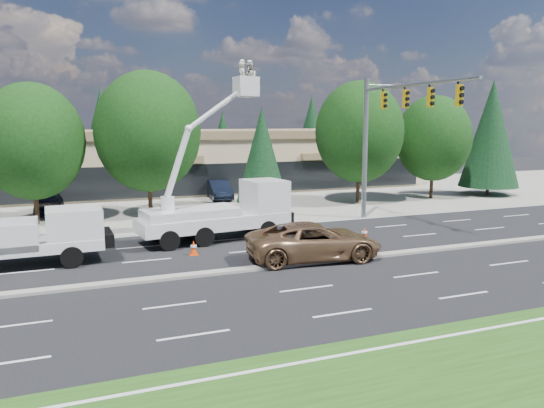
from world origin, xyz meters
name	(u,v)px	position (x,y,z in m)	size (l,w,h in m)	color
ground	(275,267)	(0.00, 0.00, 0.00)	(140.00, 140.00, 0.00)	black
concrete_apron	(180,203)	(0.00, 20.00, 0.01)	(140.00, 22.00, 0.01)	gray
road_median	(275,266)	(0.00, 0.00, 0.06)	(120.00, 0.55, 0.12)	gray
strip_mall	(157,159)	(0.00, 29.97, 2.83)	(50.40, 15.40, 5.50)	tan
tree_front_c	(32,142)	(-10.00, 15.00, 5.07)	(6.25, 6.25, 8.67)	#332114
tree_front_d	(148,132)	(-3.00, 15.00, 5.62)	(6.92, 6.92, 9.61)	#332114
tree_front_e	(262,155)	(5.00, 15.00, 3.93)	(3.71, 3.71, 7.32)	#332114
tree_front_f	(359,132)	(13.00, 15.00, 5.51)	(6.78, 6.78, 9.41)	#332114
tree_front_g	(434,138)	(20.00, 15.00, 4.94)	(6.08, 6.08, 8.44)	#332114
tree_front_h	(491,134)	(26.00, 15.00, 5.28)	(4.99, 4.99, 9.84)	#332114
tree_back_b	(102,130)	(-4.00, 42.00, 5.44)	(5.14, 5.14, 10.13)	#332114
tree_back_c	(223,140)	(10.00, 42.00, 4.07)	(3.85, 3.85, 7.59)	#332114
tree_back_d	(312,131)	(22.00, 42.00, 5.15)	(4.87, 4.87, 9.60)	#332114
signal_mast	(385,125)	(10.03, 7.04, 6.06)	(2.76, 10.16, 9.00)	gray
utility_pickup	(38,243)	(-9.55, 4.21, 1.01)	(6.45, 2.68, 2.45)	silver
bucket_truck	(226,202)	(-0.31, 6.29, 2.00)	(8.32, 3.42, 9.49)	silver
traffic_cone_b	(194,248)	(-2.78, 3.47, 0.34)	(0.40, 0.40, 0.70)	#F03E07
traffic_cone_c	(279,237)	(1.90, 4.18, 0.34)	(0.40, 0.40, 0.70)	#F03E07
traffic_cone_d	(364,234)	(6.49, 3.31, 0.34)	(0.40, 0.40, 0.70)	#F03E07
minivan	(314,241)	(2.16, 0.60, 0.86)	(2.85, 6.18, 1.72)	#8E6744
parked_car_west	(49,203)	(-9.37, 18.50, 0.75)	(1.76, 4.38, 1.49)	black
parked_car_east	(219,190)	(3.50, 21.00, 0.77)	(1.63, 4.68, 1.54)	black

